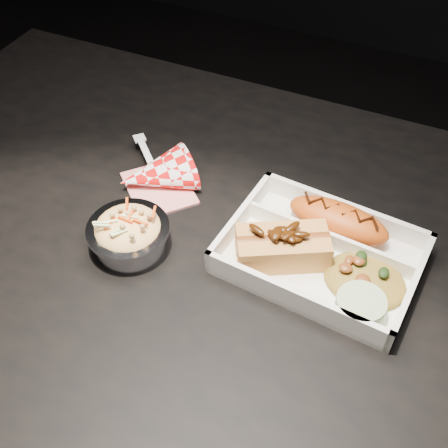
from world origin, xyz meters
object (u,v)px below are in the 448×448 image
(fried_pastry, at_px, (338,220))
(food_tray, at_px, (321,256))
(napkin_fork, at_px, (156,175))
(dining_table, at_px, (207,285))
(hotdog, at_px, (283,245))
(foil_coleslaw_cup, at_px, (128,232))

(fried_pastry, bearing_deg, food_tray, -95.31)
(napkin_fork, bearing_deg, dining_table, 10.58)
(hotdog, relative_size, napkin_fork, 0.84)
(dining_table, bearing_deg, hotdog, 7.95)
(foil_coleslaw_cup, bearing_deg, hotdog, 16.79)
(food_tray, relative_size, hotdog, 2.00)
(dining_table, xyz_separation_m, fried_pastry, (0.16, 0.09, 0.12))
(dining_table, height_order, foil_coleslaw_cup, foil_coleslaw_cup)
(dining_table, relative_size, napkin_fork, 7.60)
(hotdog, relative_size, foil_coleslaw_cup, 1.20)
(dining_table, bearing_deg, fried_pastry, 30.31)
(foil_coleslaw_cup, bearing_deg, food_tray, 18.54)
(food_tray, bearing_deg, hotdog, -149.23)
(food_tray, distance_m, foil_coleslaw_cup, 0.26)
(dining_table, xyz_separation_m, foil_coleslaw_cup, (-0.09, -0.04, 0.12))
(fried_pastry, xyz_separation_m, hotdog, (-0.05, -0.08, 0.00))
(foil_coleslaw_cup, distance_m, napkin_fork, 0.13)
(dining_table, bearing_deg, napkin_fork, 146.02)
(dining_table, distance_m, napkin_fork, 0.18)
(dining_table, height_order, hotdog, hotdog)
(food_tray, relative_size, foil_coleslaw_cup, 2.40)
(dining_table, height_order, fried_pastry, fried_pastry)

